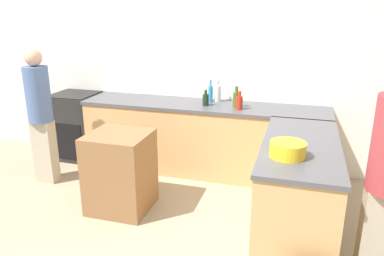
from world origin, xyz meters
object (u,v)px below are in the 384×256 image
Objects in this scene: hot_sauce_bottle at (239,102)px; person_by_range at (40,112)px; island_table at (120,172)px; dish_soap_bottle at (210,93)px; wine_bottle_dark at (206,99)px; range_oven at (77,125)px; mixing_bowl at (288,150)px; olive_oil_bottle at (236,99)px; vinegar_bottle_clear at (218,93)px.

hot_sauce_bottle is 2.40m from person_by_range.
person_by_range is (-1.21, 0.35, 0.48)m from island_table.
dish_soap_bottle is at bearing 146.36° from hot_sauce_bottle.
wine_bottle_dark is at bearing 170.43° from hot_sauce_bottle.
range_oven is 3.17× the size of mixing_bowl.
wine_bottle_dark reaches higher than island_table.
dish_soap_bottle is at bearing 122.64° from mixing_bowl.
dish_soap_bottle is 0.17× the size of person_by_range.
mixing_bowl is 0.18× the size of person_by_range.
dish_soap_bottle is 1.28× the size of hot_sauce_bottle.
person_by_range is (-1.85, -0.79, -0.10)m from wine_bottle_dark.
vinegar_bottle_clear reaches higher than olive_oil_bottle.
dish_soap_bottle is 0.41m from olive_oil_bottle.
mixing_bowl is at bearing -10.63° from island_table.
hot_sauce_bottle is (0.44, -0.07, 0.01)m from wine_bottle_dark.
olive_oil_bottle is at bearing 48.77° from island_table.
vinegar_bottle_clear reaches higher than hot_sauce_bottle.
dish_soap_bottle is 0.22m from wine_bottle_dark.
olive_oil_bottle is (-0.70, 1.49, 0.04)m from mixing_bowl.
wine_bottle_dark is at bearing 60.50° from island_table.
person_by_range is at bearing 164.08° from island_table.
wine_bottle_dark is 0.76× the size of olive_oil_bottle.
vinegar_bottle_clear is (-0.98, 1.71, 0.05)m from mixing_bowl.
person_by_range reaches higher than dish_soap_bottle.
hot_sauce_bottle is (2.39, -0.15, 0.55)m from range_oven.
island_table is 1.35m from person_by_range.
hot_sauce_bottle reaches higher than wine_bottle_dark.
person_by_range is (-2.29, -0.71, -0.11)m from hot_sauce_bottle.
vinegar_bottle_clear reaches higher than island_table.
dish_soap_bottle is 0.10m from vinegar_bottle_clear.
mixing_bowl is (3.03, -1.53, 0.52)m from range_oven.
island_table is 1.43m from wine_bottle_dark.
olive_oil_bottle is 0.12m from hot_sauce_bottle.
wine_bottle_dark is 2.01m from person_by_range.
hot_sauce_bottle is at bearing -33.64° from dish_soap_bottle.
person_by_range reaches higher than range_oven.
dish_soap_bottle and vinegar_bottle_clear have the same top height.
wine_bottle_dark reaches higher than range_oven.
mixing_bowl is at bearing -57.36° from dish_soap_bottle.
olive_oil_bottle reaches higher than mixing_bowl.
mixing_bowl is at bearing -64.92° from olive_oil_bottle.
range_oven is 2.05m from dish_soap_bottle.
island_table is at bearing -135.54° from hot_sauce_bottle.
dish_soap_bottle is 0.52m from hot_sauce_bottle.
range_oven is at bearing -175.96° from dish_soap_bottle.
island_table is at bearing -118.08° from vinegar_bottle_clear.
range_oven is 2.03m from wine_bottle_dark.
hot_sauce_bottle is 0.78× the size of vinegar_bottle_clear.
vinegar_bottle_clear is (0.10, 0.25, 0.04)m from wine_bottle_dark.
mixing_bowl is 1.64m from olive_oil_bottle.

